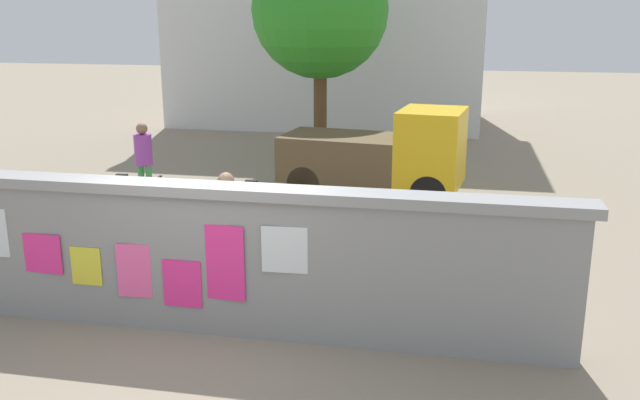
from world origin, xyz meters
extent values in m
plane|color=gray|center=(0.00, 8.00, 0.00)|extent=(60.00, 60.00, 0.00)
cube|color=gray|center=(0.00, 0.00, 0.84)|extent=(8.34, 0.30, 1.68)
cube|color=gray|center=(0.00, 0.00, 1.74)|extent=(8.54, 0.42, 0.12)
cube|color=#F42D8C|center=(-2.07, -0.16, 0.88)|extent=(0.51, 0.04, 0.50)
cube|color=yellow|center=(-1.50, -0.16, 0.76)|extent=(0.39, 0.01, 0.47)
cube|color=#F9599E|center=(-0.89, -0.16, 0.75)|extent=(0.42, 0.04, 0.66)
cube|color=#F42D8C|center=(-0.30, -0.16, 0.63)|extent=(0.47, 0.01, 0.58)
cube|color=#F42D8C|center=(0.24, -0.16, 0.92)|extent=(0.46, 0.04, 0.90)
cube|color=silver|center=(0.94, -0.16, 1.13)|extent=(0.52, 0.04, 0.54)
cylinder|color=black|center=(2.45, 6.92, 0.35)|extent=(0.72, 0.29, 0.70)
cylinder|color=black|center=(2.28, 5.63, 0.35)|extent=(0.72, 0.29, 0.70)
cylinder|color=black|center=(-0.03, 7.25, 0.35)|extent=(0.72, 0.29, 0.70)
cylinder|color=black|center=(-0.20, 5.96, 0.35)|extent=(0.72, 0.29, 0.70)
cube|color=gold|center=(2.27, 6.29, 1.10)|extent=(1.38, 1.64, 1.50)
cube|color=brown|center=(0.48, 6.52, 0.80)|extent=(2.57, 1.80, 0.90)
cylinder|color=black|center=(1.59, 2.64, 0.30)|extent=(0.60, 0.12, 0.60)
cylinder|color=black|center=(0.29, 2.67, 0.30)|extent=(0.60, 0.14, 0.60)
cube|color=gold|center=(0.94, 2.66, 0.58)|extent=(1.01, 0.27, 0.32)
cube|color=black|center=(0.74, 2.66, 0.76)|extent=(0.57, 0.24, 0.10)
cube|color=#262626|center=(1.49, 2.64, 0.85)|extent=(0.06, 0.56, 0.03)
cylinder|color=black|center=(-1.26, 3.58, 0.33)|extent=(0.66, 0.08, 0.66)
cylinder|color=black|center=(-0.22, 3.64, 0.33)|extent=(0.66, 0.08, 0.66)
cube|color=silver|center=(-0.74, 3.61, 0.51)|extent=(0.95, 0.10, 0.06)
cylinder|color=silver|center=(-0.59, 3.62, 0.73)|extent=(0.03, 0.03, 0.40)
cube|color=black|center=(-0.59, 3.62, 0.93)|extent=(0.20, 0.09, 0.05)
cube|color=black|center=(-1.21, 3.58, 0.88)|extent=(0.07, 0.44, 0.03)
cylinder|color=black|center=(-2.25, 3.68, 0.33)|extent=(0.66, 0.12, 0.66)
cylinder|color=black|center=(-3.29, 3.55, 0.33)|extent=(0.66, 0.12, 0.66)
cube|color=#1933A5|center=(-2.77, 3.62, 0.51)|extent=(0.95, 0.15, 0.06)
cylinder|color=#1933A5|center=(-2.92, 3.60, 0.73)|extent=(0.03, 0.03, 0.40)
cube|color=black|center=(-2.92, 3.60, 0.93)|extent=(0.21, 0.10, 0.05)
cube|color=black|center=(-2.30, 3.67, 0.88)|extent=(0.09, 0.44, 0.03)
cylinder|color=#338CBF|center=(-0.25, 1.45, 0.40)|extent=(0.12, 0.12, 0.80)
cylinder|color=#338CBF|center=(-0.24, 1.27, 0.40)|extent=(0.12, 0.12, 0.80)
cylinder|color=#BF6626|center=(-0.24, 1.36, 1.10)|extent=(0.36, 0.36, 0.60)
sphere|color=#8C664C|center=(-0.24, 1.36, 1.51)|extent=(0.22, 0.22, 0.22)
cylinder|color=#3F994C|center=(-3.27, 5.04, 0.40)|extent=(0.12, 0.12, 0.80)
cylinder|color=#3F994C|center=(-3.09, 5.02, 0.40)|extent=(0.12, 0.12, 0.80)
cylinder|color=purple|center=(-3.18, 5.03, 1.10)|extent=(0.39, 0.39, 0.60)
sphere|color=#8C664C|center=(-3.18, 5.03, 1.51)|extent=(0.22, 0.22, 0.22)
cylinder|color=brown|center=(-0.62, 9.67, 1.28)|extent=(0.33, 0.33, 2.56)
sphere|color=#278620|center=(-0.62, 9.67, 3.71)|extent=(3.30, 3.30, 3.30)
camera|label=1|loc=(2.76, -7.24, 3.72)|focal=39.01mm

